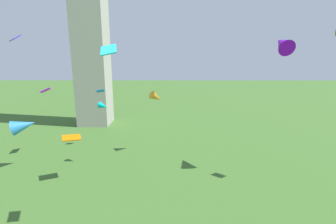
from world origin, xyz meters
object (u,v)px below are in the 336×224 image
object	(u,v)px
kite_flying_0	(71,138)
kite_flying_3	(282,44)
kite_flying_5	(24,125)
kite_flying_9	(45,90)
kite_flying_1	(109,50)
kite_flying_8	(156,97)
kite_flying_7	(103,106)
kite_flying_10	(100,91)
kite_flying_2	(15,38)

from	to	relation	value
kite_flying_0	kite_flying_3	distance (m)	21.93
kite_flying_0	kite_flying_5	bearing A→B (deg)	129.63
kite_flying_5	kite_flying_9	size ratio (longest dim) A/B	1.48
kite_flying_1	kite_flying_9	world-z (taller)	kite_flying_1
kite_flying_8	kite_flying_9	size ratio (longest dim) A/B	1.04
kite_flying_7	kite_flying_10	size ratio (longest dim) A/B	1.21
kite_flying_9	kite_flying_10	world-z (taller)	kite_flying_9
kite_flying_1	kite_flying_9	size ratio (longest dim) A/B	0.68
kite_flying_7	kite_flying_1	bearing A→B (deg)	-144.40
kite_flying_2	kite_flying_10	size ratio (longest dim) A/B	0.82
kite_flying_3	kite_flying_10	bearing A→B (deg)	-20.41
kite_flying_0	kite_flying_2	bearing A→B (deg)	-148.38
kite_flying_0	kite_flying_7	xyz separation A→B (m)	(2.25, 3.58, 2.33)
kite_flying_2	kite_flying_10	xyz separation A→B (m)	(2.55, 12.42, -5.72)
kite_flying_2	kite_flying_9	world-z (taller)	kite_flying_2
kite_flying_3	kite_flying_2	bearing A→B (deg)	13.05
kite_flying_5	kite_flying_10	xyz separation A→B (m)	(6.56, 6.36, 2.77)
kite_flying_0	kite_flying_2	size ratio (longest dim) A/B	2.27
kite_flying_0	kite_flying_1	world-z (taller)	kite_flying_1
kite_flying_5	kite_flying_3	bearing A→B (deg)	-113.58
kite_flying_3	kite_flying_9	xyz separation A→B (m)	(-25.22, 4.34, -5.05)
kite_flying_7	kite_flying_0	bearing A→B (deg)	165.63
kite_flying_1	kite_flying_5	size ratio (longest dim) A/B	0.46
kite_flying_1	kite_flying_2	distance (m)	8.88
kite_flying_0	kite_flying_5	size ratio (longest dim) A/B	0.68
kite_flying_9	kite_flying_8	bearing A→B (deg)	-105.79
kite_flying_0	kite_flying_3	size ratio (longest dim) A/B	0.75
kite_flying_2	kite_flying_8	world-z (taller)	kite_flying_2
kite_flying_5	kite_flying_9	distance (m)	4.90
kite_flying_5	kite_flying_1	bearing A→B (deg)	-152.29
kite_flying_1	kite_flying_8	world-z (taller)	kite_flying_1
kite_flying_5	kite_flying_10	distance (m)	9.55
kite_flying_9	kite_flying_1	bearing A→B (deg)	-161.28
kite_flying_1	kite_flying_0	bearing A→B (deg)	26.02
kite_flying_8	kite_flying_10	xyz separation A→B (m)	(-7.27, 1.86, 0.51)
kite_flying_7	kite_flying_2	bearing A→B (deg)	165.54
kite_flying_0	kite_flying_9	xyz separation A→B (m)	(-5.18, 6.31, 3.64)
kite_flying_0	kite_flying_7	distance (m)	4.83
kite_flying_10	kite_flying_3	bearing A→B (deg)	-21.25
kite_flying_8	kite_flying_10	world-z (taller)	kite_flying_8
kite_flying_1	kite_flying_8	xyz separation A→B (m)	(1.97, 14.60, -5.31)
kite_flying_10	kite_flying_5	bearing A→B (deg)	-137.04
kite_flying_10	kite_flying_2	bearing A→B (deg)	-102.78
kite_flying_0	kite_flying_10	distance (m)	9.67
kite_flying_5	kite_flying_10	size ratio (longest dim) A/B	2.75
kite_flying_3	kite_flying_7	xyz separation A→B (m)	(-17.78, 1.61, -6.37)
kite_flying_2	kite_flying_7	bearing A→B (deg)	-25.76
kite_flying_0	kite_flying_8	world-z (taller)	kite_flying_8
kite_flying_5	kite_flying_10	world-z (taller)	kite_flying_10
kite_flying_2	kite_flying_3	distance (m)	22.74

